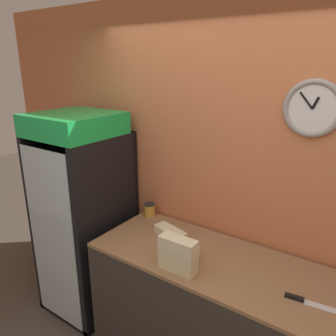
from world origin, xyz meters
TOP-DOWN VIEW (x-y plane):
  - wall_back at (0.00, 1.31)m, footprint 5.20×0.09m
  - prep_counter at (0.00, 0.90)m, footprint 1.73×0.71m
  - beverage_cooler at (-1.29, 0.94)m, footprint 0.65×0.72m
  - sandwich_stack_bottom at (-0.14, 0.66)m, footprint 0.25×0.10m
  - sandwich_stack_middle at (-0.14, 0.66)m, footprint 0.25×0.10m
  - sandwich_stack_top at (-0.14, 0.66)m, footprint 0.25×0.10m
  - sandwich_flat_left at (-0.42, 0.98)m, footprint 0.29×0.16m
  - sandwich_flat_right at (-0.21, 0.82)m, footprint 0.25×0.14m
  - chefs_knife at (0.62, 0.82)m, footprint 0.34×0.07m
  - condiment_jar at (-0.77, 1.18)m, footprint 0.10×0.10m

SIDE VIEW (x-z plane):
  - prep_counter at x=0.00m, z-range 0.00..0.93m
  - chefs_knife at x=0.62m, z-range 0.93..0.95m
  - sandwich_flat_left at x=-0.42m, z-range 0.93..1.00m
  - sandwich_flat_right at x=-0.21m, z-range 0.93..1.01m
  - sandwich_stack_bottom at x=-0.14m, z-range 0.93..1.01m
  - condiment_jar at x=-0.77m, z-range 0.93..1.05m
  - beverage_cooler at x=-1.29m, z-range 0.08..1.91m
  - sandwich_stack_middle at x=-0.14m, z-range 1.01..1.09m
  - sandwich_stack_top at x=-0.14m, z-range 1.09..1.16m
  - wall_back at x=0.00m, z-range 0.00..2.70m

